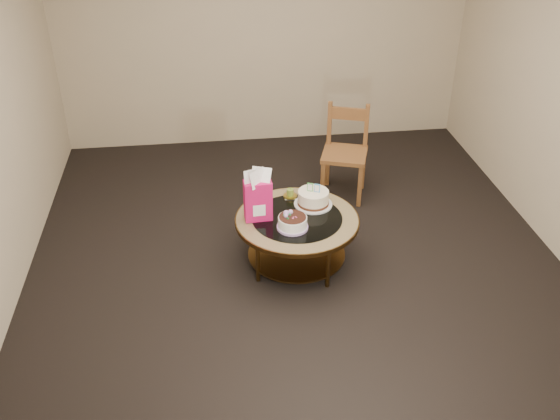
{
  "coord_description": "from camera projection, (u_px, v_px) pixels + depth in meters",
  "views": [
    {
      "loc": [
        -0.69,
        -4.24,
        3.19
      ],
      "look_at": [
        -0.14,
        0.02,
        0.53
      ],
      "focal_mm": 40.0,
      "sensor_mm": 36.0,
      "label": 1
    }
  ],
  "objects": [
    {
      "name": "cream_cake",
      "position": [
        313.0,
        198.0,
        5.22
      ],
      "size": [
        0.32,
        0.32,
        0.2
      ],
      "rotation": [
        0.0,
        0.0,
        -0.41
      ],
      "color": "silver",
      "rests_on": "coffee_table"
    },
    {
      "name": "decorated_cake",
      "position": [
        292.0,
        223.0,
        4.93
      ],
      "size": [
        0.25,
        0.25,
        0.15
      ],
      "rotation": [
        0.0,
        0.0,
        -0.08
      ],
      "color": "#B692CF",
      "rests_on": "coffee_table"
    },
    {
      "name": "pillar_candle",
      "position": [
        290.0,
        194.0,
        5.35
      ],
      "size": [
        0.12,
        0.12,
        0.09
      ],
      "rotation": [
        0.0,
        0.0,
        -0.06
      ],
      "color": "#D6B958",
      "rests_on": "coffee_table"
    },
    {
      "name": "gift_bag",
      "position": [
        258.0,
        195.0,
        4.96
      ],
      "size": [
        0.23,
        0.17,
        0.44
      ],
      "rotation": [
        0.0,
        0.0,
        0.06
      ],
      "color": "#E61564",
      "rests_on": "coffee_table"
    },
    {
      "name": "room_walls",
      "position": [
        299.0,
        91.0,
        4.51
      ],
      "size": [
        4.52,
        5.02,
        2.61
      ],
      "color": "tan",
      "rests_on": "ground"
    },
    {
      "name": "dining_chair",
      "position": [
        345.0,
        152.0,
        6.09
      ],
      "size": [
        0.53,
        0.53,
        0.91
      ],
      "rotation": [
        0.0,
        0.0,
        -0.33
      ],
      "color": "brown",
      "rests_on": "ground"
    },
    {
      "name": "coffee_table",
      "position": [
        297.0,
        226.0,
        5.13
      ],
      "size": [
        1.02,
        1.02,
        0.46
      ],
      "color": "brown",
      "rests_on": "ground"
    },
    {
      "name": "ground",
      "position": [
        296.0,
        263.0,
        5.33
      ],
      "size": [
        5.0,
        5.0,
        0.0
      ],
      "primitive_type": "plane",
      "color": "black",
      "rests_on": "ground"
    }
  ]
}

